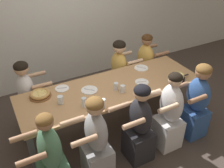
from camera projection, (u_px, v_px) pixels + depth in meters
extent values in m
plane|color=#423833|center=(112.00, 127.00, 3.86)|extent=(18.00, 18.00, 0.00)
cube|color=tan|center=(112.00, 88.00, 3.47)|extent=(2.58, 0.86, 0.04)
cube|color=#4C4C51|center=(34.00, 158.00, 2.90)|extent=(0.07, 0.07, 0.71)
cube|color=#4C4C51|center=(193.00, 99.00, 3.89)|extent=(0.07, 0.07, 0.71)
cube|color=#4C4C51|center=(21.00, 121.00, 3.45)|extent=(0.07, 0.07, 0.71)
cube|color=#4C4C51|center=(163.00, 78.00, 4.44)|extent=(0.07, 0.07, 0.71)
cylinder|color=brown|center=(40.00, 96.00, 3.26)|extent=(0.28, 0.28, 0.02)
torus|color=tan|center=(40.00, 94.00, 3.24)|extent=(0.26, 0.26, 0.04)
cylinder|color=#E5C675|center=(40.00, 94.00, 3.25)|extent=(0.20, 0.20, 0.04)
cylinder|color=#E5C166|center=(45.00, 91.00, 3.28)|extent=(0.02, 0.02, 0.01)
cylinder|color=#E5C166|center=(39.00, 95.00, 3.19)|extent=(0.02, 0.02, 0.01)
cylinder|color=#E5C166|center=(37.00, 90.00, 3.28)|extent=(0.02, 0.02, 0.01)
cylinder|color=#E5C166|center=(46.00, 92.00, 3.25)|extent=(0.02, 0.02, 0.01)
cylinder|color=#E5C166|center=(38.00, 92.00, 3.24)|extent=(0.02, 0.02, 0.01)
cylinder|color=#E5C166|center=(42.00, 90.00, 3.29)|extent=(0.02, 0.02, 0.01)
cylinder|color=#E5C166|center=(44.00, 93.00, 3.23)|extent=(0.02, 0.02, 0.01)
cylinder|color=black|center=(177.00, 78.00, 3.61)|extent=(0.22, 0.22, 0.05)
cylinder|color=black|center=(186.00, 75.00, 3.66)|extent=(0.10, 0.02, 0.02)
ellipsoid|color=tan|center=(178.00, 76.00, 3.58)|extent=(0.19, 0.19, 0.10)
cylinder|color=white|center=(89.00, 90.00, 3.38)|extent=(0.22, 0.22, 0.01)
cube|color=#B7B7BC|center=(89.00, 90.00, 3.38)|extent=(0.12, 0.12, 0.01)
cylinder|color=white|center=(62.00, 89.00, 3.42)|extent=(0.19, 0.19, 0.01)
cube|color=#B7B7BC|center=(62.00, 88.00, 3.41)|extent=(0.13, 0.05, 0.01)
cylinder|color=white|center=(141.00, 68.00, 3.91)|extent=(0.22, 0.22, 0.01)
cube|color=#B7B7BC|center=(141.00, 68.00, 3.90)|extent=(0.10, 0.13, 0.01)
cylinder|color=white|center=(142.00, 82.00, 3.56)|extent=(0.19, 0.19, 0.01)
cube|color=#B7B7BC|center=(142.00, 82.00, 3.55)|extent=(0.13, 0.05, 0.01)
cylinder|color=silver|center=(40.00, 123.00, 2.72)|extent=(0.07, 0.07, 0.14)
cylinder|color=silver|center=(41.00, 125.00, 2.74)|extent=(0.06, 0.06, 0.08)
cylinder|color=silver|center=(84.00, 102.00, 3.05)|extent=(0.06, 0.06, 0.13)
cylinder|color=silver|center=(84.00, 104.00, 3.06)|extent=(0.06, 0.06, 0.08)
cylinder|color=silver|center=(116.00, 86.00, 3.38)|extent=(0.06, 0.06, 0.11)
cylinder|color=silver|center=(116.00, 87.00, 3.38)|extent=(0.05, 0.05, 0.07)
cylinder|color=silver|center=(123.00, 89.00, 3.32)|extent=(0.06, 0.06, 0.11)
cylinder|color=silver|center=(123.00, 90.00, 3.33)|extent=(0.06, 0.06, 0.06)
cylinder|color=silver|center=(103.00, 103.00, 3.04)|extent=(0.06, 0.06, 0.12)
cylinder|color=black|center=(103.00, 104.00, 3.05)|extent=(0.05, 0.05, 0.09)
cylinder|color=silver|center=(60.00, 100.00, 3.11)|extent=(0.08, 0.08, 0.11)
cube|color=#232328|center=(138.00, 144.00, 3.27)|extent=(0.32, 0.34, 0.44)
ellipsoid|color=#232328|center=(140.00, 116.00, 3.02)|extent=(0.24, 0.36, 0.50)
sphere|color=tan|center=(142.00, 93.00, 2.84)|extent=(0.20, 0.20, 0.20)
ellipsoid|color=black|center=(142.00, 91.00, 2.82)|extent=(0.20, 0.20, 0.14)
cylinder|color=tan|center=(134.00, 124.00, 2.76)|extent=(0.28, 0.06, 0.06)
cylinder|color=tan|center=(119.00, 107.00, 3.02)|extent=(0.28, 0.06, 0.06)
cube|color=#99999E|center=(97.00, 161.00, 3.04)|extent=(0.32, 0.34, 0.44)
ellipsoid|color=#99999E|center=(96.00, 132.00, 2.78)|extent=(0.24, 0.36, 0.52)
sphere|color=tan|center=(95.00, 106.00, 2.59)|extent=(0.20, 0.20, 0.20)
ellipsoid|color=brown|center=(95.00, 104.00, 2.57)|extent=(0.20, 0.20, 0.14)
cylinder|color=tan|center=(84.00, 141.00, 2.51)|extent=(0.28, 0.06, 0.06)
cylinder|color=tan|center=(72.00, 121.00, 2.77)|extent=(0.28, 0.06, 0.06)
cube|color=gold|center=(119.00, 87.00, 4.42)|extent=(0.32, 0.34, 0.44)
ellipsoid|color=gold|center=(119.00, 65.00, 4.18)|extent=(0.24, 0.36, 0.46)
sphere|color=beige|center=(119.00, 47.00, 4.00)|extent=(0.21, 0.21, 0.21)
ellipsoid|color=black|center=(119.00, 45.00, 3.98)|extent=(0.21, 0.21, 0.15)
cylinder|color=beige|center=(124.00, 54.00, 4.34)|extent=(0.28, 0.06, 0.06)
cylinder|color=beige|center=(135.00, 62.00, 4.09)|extent=(0.28, 0.06, 0.06)
cube|color=#2D5193|center=(192.00, 121.00, 3.65)|extent=(0.32, 0.34, 0.44)
ellipsoid|color=#2D5193|center=(198.00, 95.00, 3.40)|extent=(0.24, 0.36, 0.51)
sphere|color=#9E7051|center=(204.00, 72.00, 3.21)|extent=(0.21, 0.21, 0.21)
ellipsoid|color=brown|center=(204.00, 69.00, 3.19)|extent=(0.21, 0.21, 0.15)
cylinder|color=#9E7051|center=(198.00, 99.00, 3.13)|extent=(0.28, 0.06, 0.06)
cylinder|color=#9E7051|center=(179.00, 86.00, 3.39)|extent=(0.28, 0.06, 0.06)
ellipsoid|color=#477556|center=(50.00, 148.00, 2.57)|extent=(0.24, 0.36, 0.53)
sphere|color=#9E7051|center=(45.00, 122.00, 2.38)|extent=(0.17, 0.17, 0.17)
ellipsoid|color=brown|center=(44.00, 120.00, 2.36)|extent=(0.17, 0.17, 0.12)
cylinder|color=#9E7051|center=(31.00, 160.00, 2.30)|extent=(0.28, 0.06, 0.06)
cylinder|color=#9E7051|center=(24.00, 136.00, 2.55)|extent=(0.28, 0.06, 0.06)
cube|color=silver|center=(31.00, 113.00, 3.81)|extent=(0.32, 0.34, 0.44)
ellipsoid|color=silver|center=(26.00, 89.00, 3.56)|extent=(0.24, 0.36, 0.47)
sphere|color=tan|center=(21.00, 69.00, 3.39)|extent=(0.20, 0.20, 0.20)
ellipsoid|color=black|center=(21.00, 66.00, 3.37)|extent=(0.20, 0.20, 0.14)
cylinder|color=tan|center=(36.00, 74.00, 3.72)|extent=(0.28, 0.06, 0.06)
cylinder|color=tan|center=(42.00, 85.00, 3.47)|extent=(0.28, 0.06, 0.06)
cube|color=gold|center=(144.00, 80.00, 4.63)|extent=(0.32, 0.34, 0.44)
ellipsoid|color=gold|center=(146.00, 57.00, 4.39)|extent=(0.24, 0.36, 0.49)
sphere|color=#9E7051|center=(147.00, 40.00, 4.21)|extent=(0.18, 0.18, 0.18)
ellipsoid|color=#422814|center=(147.00, 38.00, 4.19)|extent=(0.19, 0.19, 0.13)
cylinder|color=#9E7051|center=(150.00, 47.00, 4.54)|extent=(0.28, 0.06, 0.06)
cylinder|color=#9E7051|center=(162.00, 54.00, 4.29)|extent=(0.28, 0.06, 0.06)
cube|color=silver|center=(167.00, 132.00, 3.46)|extent=(0.32, 0.34, 0.44)
ellipsoid|color=silver|center=(171.00, 103.00, 3.20)|extent=(0.24, 0.36, 0.55)
sphere|color=beige|center=(175.00, 80.00, 3.01)|extent=(0.17, 0.17, 0.17)
ellipsoid|color=black|center=(176.00, 77.00, 2.99)|extent=(0.18, 0.18, 0.12)
cylinder|color=beige|center=(168.00, 108.00, 2.93)|extent=(0.28, 0.06, 0.06)
cylinder|color=beige|center=(151.00, 94.00, 3.18)|extent=(0.28, 0.06, 0.06)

